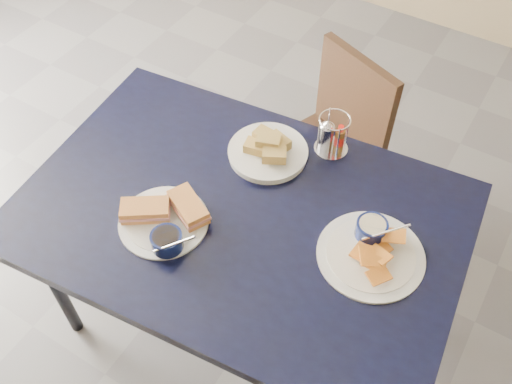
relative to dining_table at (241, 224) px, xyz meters
The scene contains 7 objects.
ground 0.70m from the dining_table, 76.16° to the right, with size 6.00×6.00×0.00m, color #57575C.
dining_table is the anchor object (origin of this frame).
chair_far 0.74m from the dining_table, 92.62° to the left, with size 0.49×0.49×0.81m.
sandwich_plate 0.24m from the dining_table, 136.66° to the right, with size 0.30×0.26×0.12m.
plantain_plate 0.40m from the dining_table, 10.96° to the left, with size 0.30×0.30×0.12m.
bread_basket 0.26m from the dining_table, 101.01° to the left, with size 0.25×0.25×0.08m.
condiment_caddy 0.41m from the dining_table, 73.70° to the left, with size 0.11×0.11×0.14m.
Camera 1 is at (0.54, -0.72, 2.10)m, focal length 40.00 mm.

